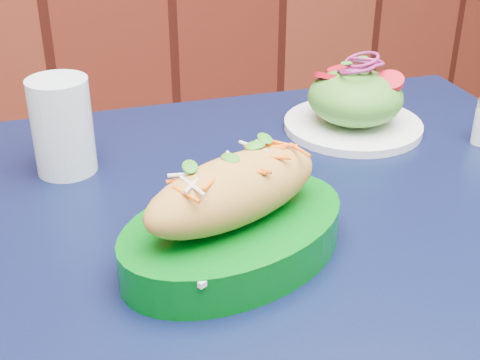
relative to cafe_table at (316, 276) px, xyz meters
name	(u,v)px	position (x,y,z in m)	size (l,w,h in m)	color
cafe_table	(316,276)	(0.00, 0.00, 0.00)	(0.90, 0.90, 0.75)	black
banh_mi_basket	(234,218)	(-0.13, -0.03, 0.13)	(0.30, 0.23, 0.12)	#005E10
salad_plate	(355,103)	(0.17, 0.20, 0.13)	(0.21, 0.21, 0.11)	white
water_glass	(62,126)	(-0.24, 0.24, 0.15)	(0.08, 0.08, 0.13)	silver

